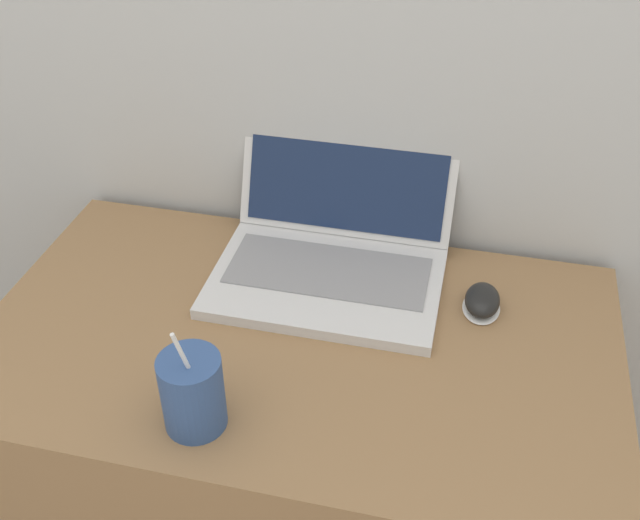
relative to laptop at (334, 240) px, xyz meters
name	(u,v)px	position (x,y,z in m)	size (l,w,h in m)	color
desk	(300,475)	(-0.02, -0.19, -0.41)	(1.01, 0.59, 0.71)	#936D47
laptop	(334,240)	(0.00, 0.00, 0.00)	(0.39, 0.36, 0.25)	silver
drink_cup	(192,391)	(-0.11, -0.40, 0.01)	(0.09, 0.09, 0.18)	#33518C
computer_mouse	(482,301)	(0.26, -0.06, -0.04)	(0.06, 0.09, 0.04)	white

